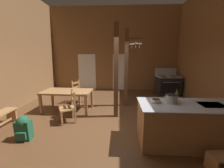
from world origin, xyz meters
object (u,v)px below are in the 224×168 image
stockpot_on_counter (171,99)px  mixing_bowl_on_counter (156,101)px  step_stool (220,162)px  kitchen_island (187,124)px  stove_range (168,85)px  ladderback_chair_by_post (69,107)px  bottle_tall_on_counter (176,96)px  ladderback_chair_near_window (78,92)px  dining_table (67,93)px  backpack (24,127)px

stockpot_on_counter → mixing_bowl_on_counter: bearing=-178.1°
stockpot_on_counter → step_stool: bearing=-55.7°
kitchen_island → step_stool: bearing=-74.4°
stove_range → mixing_bowl_on_counter: size_ratio=6.03×
mixing_bowl_on_counter → ladderback_chair_by_post: bearing=160.4°
step_stool → mixing_bowl_on_counter: (-0.92, 0.86, 0.79)m
stove_range → step_stool: (-0.75, -4.93, -0.30)m
stove_range → mixing_bowl_on_counter: (-1.67, -4.08, 0.49)m
bottle_tall_on_counter → ladderback_chair_near_window: bearing=141.9°
ladderback_chair_by_post → stockpot_on_counter: size_ratio=3.06×
stove_range → ladderback_chair_by_post: stove_range is taller
bottle_tall_on_counter → ladderback_chair_by_post: bearing=166.7°
ladderback_chair_near_window → stockpot_on_counter: 3.88m
ladderback_chair_by_post → mixing_bowl_on_counter: size_ratio=4.34×
dining_table → stockpot_on_counter: 3.46m
mixing_bowl_on_counter → bottle_tall_on_counter: (0.51, 0.16, 0.07)m
backpack → stockpot_on_counter: 3.47m
kitchen_island → bottle_tall_on_counter: bottle_tall_on_counter is taller
step_stool → backpack: backpack is taller
mixing_bowl_on_counter → bottle_tall_on_counter: bottle_tall_on_counter is taller
kitchen_island → ladderback_chair_near_window: bearing=141.1°
kitchen_island → stockpot_on_counter: (-0.37, 0.09, 0.56)m
stove_range → step_stool: size_ratio=3.33×
ladderback_chair_by_post → stockpot_on_counter: bearing=-17.1°
ladderback_chair_near_window → stockpot_on_counter: (2.88, -2.54, 0.57)m
ladderback_chair_by_post → bottle_tall_on_counter: size_ratio=3.47×
mixing_bowl_on_counter → bottle_tall_on_counter: size_ratio=0.80×
stove_range → backpack: 6.34m
kitchen_island → stove_range: stove_range is taller
step_stool → stockpot_on_counter: (-0.59, 0.87, 0.85)m
stove_range → bottle_tall_on_counter: bearing=-106.5°
dining_table → ladderback_chair_by_post: size_ratio=1.83×
backpack → stockpot_on_counter: size_ratio=1.92×
step_stool → mixing_bowl_on_counter: size_ratio=1.81×
step_stool → backpack: (-3.98, 0.71, 0.14)m
mixing_bowl_on_counter → stove_range: bearing=67.8°
ladderback_chair_by_post → stockpot_on_counter: 2.83m
stove_range → bottle_tall_on_counter: (-1.16, -3.92, 0.56)m
backpack → bottle_tall_on_counter: (3.57, 0.31, 0.73)m
stove_range → stockpot_on_counter: stove_range is taller
ladderback_chair_by_post → bottle_tall_on_counter: bottle_tall_on_counter is taller
dining_table → ladderback_chair_near_window: bearing=81.8°
ladderback_chair_near_window → bottle_tall_on_counter: bearing=-38.1°
ladderback_chair_near_window → ladderback_chair_by_post: 1.74m
dining_table → bottle_tall_on_counter: (3.19, -1.51, 0.39)m
bottle_tall_on_counter → stockpot_on_counter: bearing=-140.8°
bottle_tall_on_counter → kitchen_island: bearing=-49.9°
dining_table → bottle_tall_on_counter: bottle_tall_on_counter is taller
stove_range → stockpot_on_counter: 4.31m
backpack → step_stool: bearing=-10.1°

